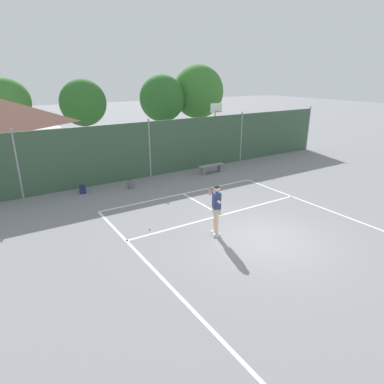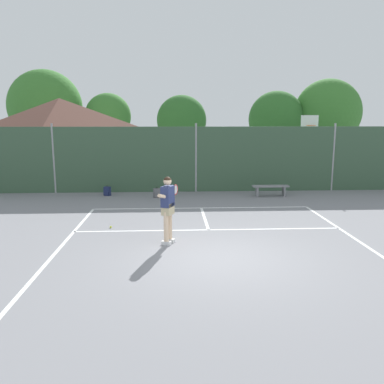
{
  "view_description": "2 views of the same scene",
  "coord_description": "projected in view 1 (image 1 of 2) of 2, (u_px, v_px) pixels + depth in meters",
  "views": [
    {
      "loc": [
        -7.7,
        -7.35,
        5.41
      ],
      "look_at": [
        -1.29,
        2.68,
        1.18
      ],
      "focal_mm": 31.22,
      "sensor_mm": 36.0,
      "label": 1
    },
    {
      "loc": [
        -1.09,
        -9.17,
        3.38
      ],
      "look_at": [
        -0.39,
        4.82,
        0.76
      ],
      "focal_mm": 36.78,
      "sensor_mm": 36.0,
      "label": 2
    }
  ],
  "objects": [
    {
      "name": "ground_plane",
      "position": [
        265.0,
        239.0,
        11.55
      ],
      "size": [
        120.0,
        120.0,
        0.0
      ],
      "primitive_type": "plane",
      "color": "gray"
    },
    {
      "name": "court_markings",
      "position": [
        252.0,
        232.0,
        12.07
      ],
      "size": [
        8.3,
        11.1,
        0.01
      ],
      "color": "white",
      "rests_on": "ground"
    },
    {
      "name": "chainlink_fence",
      "position": [
        150.0,
        149.0,
        18.19
      ],
      "size": [
        26.09,
        0.09,
        3.17
      ],
      "color": "#38563D",
      "rests_on": "ground"
    },
    {
      "name": "basketball_hoop",
      "position": [
        216.0,
        122.0,
        22.66
      ],
      "size": [
        0.9,
        0.67,
        3.55
      ],
      "color": "yellow",
      "rests_on": "ground"
    },
    {
      "name": "treeline_backdrop",
      "position": [
        89.0,
        96.0,
        26.16
      ],
      "size": [
        25.53,
        4.65,
        6.79
      ],
      "color": "brown",
      "rests_on": "ground"
    },
    {
      "name": "tennis_player",
      "position": [
        216.0,
        206.0,
        11.53
      ],
      "size": [
        0.55,
        1.37,
        1.85
      ],
      "color": "silver",
      "rests_on": "ground"
    },
    {
      "name": "tennis_ball",
      "position": [
        149.0,
        229.0,
        12.26
      ],
      "size": [
        0.07,
        0.07,
        0.07
      ],
      "primitive_type": "sphere",
      "color": "#CCE033",
      "rests_on": "ground"
    },
    {
      "name": "backpack_navy",
      "position": [
        82.0,
        189.0,
        15.94
      ],
      "size": [
        0.32,
        0.31,
        0.46
      ],
      "color": "navy",
      "rests_on": "ground"
    },
    {
      "name": "backpack_grey",
      "position": [
        131.0,
        185.0,
        16.63
      ],
      "size": [
        0.32,
        0.31,
        0.46
      ],
      "color": "slate",
      "rests_on": "ground"
    },
    {
      "name": "courtside_bench",
      "position": [
        211.0,
        167.0,
        19.17
      ],
      "size": [
        1.6,
        0.36,
        0.48
      ],
      "color": "gray",
      "rests_on": "ground"
    }
  ]
}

